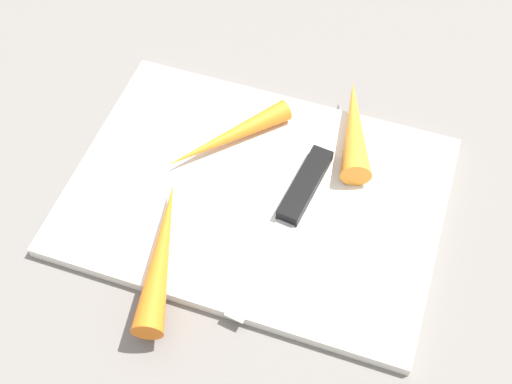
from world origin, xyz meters
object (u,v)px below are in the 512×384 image
Objects in this scene: cutting_board at (256,195)px; carrot_longest at (161,252)px; carrot_shortest at (354,127)px; carrot_medium at (227,137)px; knife at (300,195)px.

carrot_longest is at bearing -119.74° from cutting_board.
carrot_shortest reaches higher than carrot_longest.
carrot_medium is (-0.05, 0.05, 0.02)m from cutting_board.
cutting_board is 0.12m from carrot_shortest.
carrot_shortest is at bearing -47.70° from carrot_longest.
cutting_board is 0.07m from carrot_medium.
cutting_board is 2.31× the size of carrot_longest.
knife is at bearing 105.47° from carrot_medium.
carrot_medium is at bearing 97.66° from carrot_shortest.
carrot_medium is (-0.12, -0.05, -0.00)m from carrot_shortest.
carrot_longest is at bearing -36.00° from knife.
knife is 0.15m from carrot_longest.
cutting_board is 0.04m from knife.
cutting_board is 1.79× the size of knife.
carrot_longest is at bearing 36.14° from carrot_medium.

